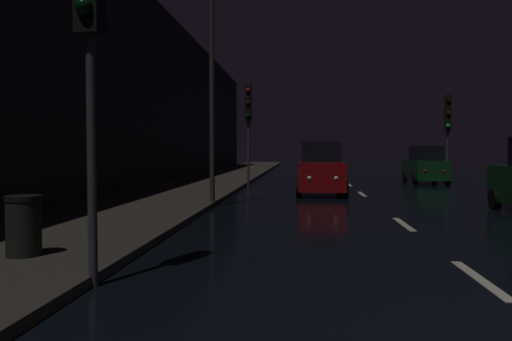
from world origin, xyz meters
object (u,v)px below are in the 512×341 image
object	(u,v)px
trash_bin_curbside	(24,225)
traffic_light_far_left	(248,112)
streetlamp_overhead	(225,37)
car_approaching_headlights	(321,170)
traffic_light_far_right	(448,120)
car_parked_right_far	(425,166)

from	to	relation	value
trash_bin_curbside	traffic_light_far_left	bearing A→B (deg)	84.68
streetlamp_overhead	car_approaching_headlights	xyz separation A→B (m)	(3.16, 4.84, -4.34)
traffic_light_far_left	traffic_light_far_right	xyz separation A→B (m)	(10.08, 1.90, -0.35)
trash_bin_curbside	car_approaching_headlights	xyz separation A→B (m)	(5.04, 13.38, 0.35)
traffic_light_far_left	streetlamp_overhead	world-z (taller)	streetlamp_overhead
trash_bin_curbside	car_parked_right_far	size ratio (longest dim) A/B	0.24
traffic_light_far_left	streetlamp_overhead	size ratio (longest dim) A/B	0.62
traffic_light_far_right	car_parked_right_far	size ratio (longest dim) A/B	1.16
streetlamp_overhead	car_parked_right_far	size ratio (longest dim) A/B	2.06
streetlamp_overhead	trash_bin_curbside	distance (m)	9.91
streetlamp_overhead	car_approaching_headlights	world-z (taller)	streetlamp_overhead
traffic_light_far_right	trash_bin_curbside	xyz separation A→B (m)	(-11.74, -19.71, -2.69)
traffic_light_far_left	car_approaching_headlights	size ratio (longest dim) A/B	1.20
traffic_light_far_right	car_approaching_headlights	bearing A→B (deg)	-37.97
traffic_light_far_left	trash_bin_curbside	size ratio (longest dim) A/B	5.40
traffic_light_far_right	streetlamp_overhead	distance (m)	15.04
trash_bin_curbside	car_approaching_headlights	distance (m)	14.30
traffic_light_far_right	car_approaching_headlights	size ratio (longest dim) A/B	1.10
streetlamp_overhead	trash_bin_curbside	world-z (taller)	streetlamp_overhead
traffic_light_far_right	car_approaching_headlights	world-z (taller)	traffic_light_far_right
traffic_light_far_left	car_approaching_headlights	xyz separation A→B (m)	(3.38, -4.43, -2.70)
traffic_light_far_left	trash_bin_curbside	distance (m)	18.14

